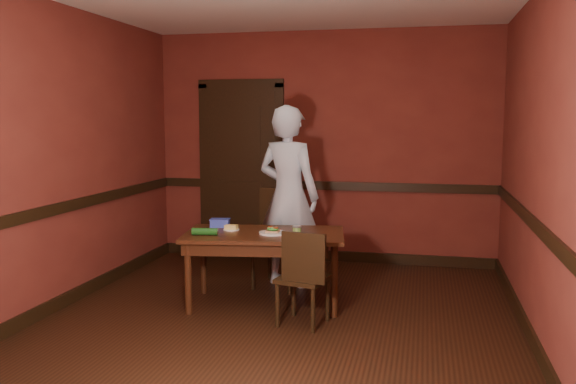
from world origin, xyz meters
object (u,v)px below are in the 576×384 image
at_px(chair_far, 279,239).
at_px(person, 288,196).
at_px(cheese_saucer, 231,228).
at_px(dining_table, 265,269).
at_px(chair_near, 303,277).
at_px(food_tub, 220,223).
at_px(sandwich_plate, 273,232).
at_px(sauce_jar, 297,231).

relative_size(chair_far, person, 0.54).
bearing_deg(cheese_saucer, dining_table, -9.56).
relative_size(chair_near, food_tub, 3.96).
bearing_deg(cheese_saucer, chair_far, 59.04).
bearing_deg(chair_far, dining_table, -78.93).
height_order(dining_table, sandwich_plate, sandwich_plate).
xyz_separation_m(chair_far, chair_near, (0.45, -1.04, -0.09)).
relative_size(cheese_saucer, food_tub, 0.74).
height_order(sandwich_plate, sauce_jar, sauce_jar).
height_order(dining_table, chair_near, chair_near).
bearing_deg(sandwich_plate, sauce_jar, -16.89).
relative_size(dining_table, person, 0.78).
bearing_deg(food_tub, person, 35.38).
height_order(dining_table, sauce_jar, sauce_jar).
height_order(sandwich_plate, food_tub, food_tub).
bearing_deg(chair_far, food_tub, -129.21).
xyz_separation_m(person, cheese_saucer, (-0.39, -0.67, -0.23)).
bearing_deg(chair_far, chair_near, -56.19).
bearing_deg(dining_table, sauce_jar, -27.23).
height_order(chair_near, cheese_saucer, chair_near).
xyz_separation_m(chair_far, food_tub, (-0.48, -0.41, 0.22)).
bearing_deg(sandwich_plate, chair_near, -49.10).
relative_size(sandwich_plate, sauce_jar, 2.68).
distance_m(cheese_saucer, food_tub, 0.20).
height_order(chair_far, sauce_jar, chair_far).
xyz_separation_m(sandwich_plate, cheese_saucer, (-0.42, 0.09, 0.00)).
xyz_separation_m(person, food_tub, (-0.55, -0.54, -0.21)).
bearing_deg(food_tub, chair_near, -43.66).
distance_m(sandwich_plate, food_tub, 0.62).
distance_m(person, sauce_jar, 0.90).
relative_size(chair_near, cheese_saucer, 5.34).
height_order(person, food_tub, person).
bearing_deg(chair_near, chair_far, -53.89).
xyz_separation_m(chair_near, food_tub, (-0.93, 0.64, 0.31)).
bearing_deg(chair_far, cheese_saucer, -110.67).
height_order(chair_far, chair_near, chair_far).
bearing_deg(sandwich_plate, cheese_saucer, 167.55).
xyz_separation_m(chair_near, cheese_saucer, (-0.78, 0.51, 0.29)).
bearing_deg(food_tub, cheese_saucer, -49.62).
relative_size(sandwich_plate, cheese_saucer, 1.67).
bearing_deg(person, chair_near, 125.94).
xyz_separation_m(person, sandwich_plate, (0.03, -0.76, -0.23)).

